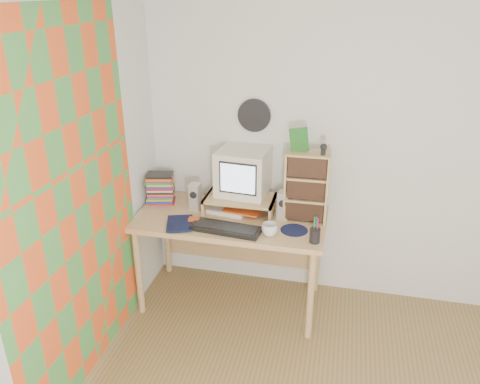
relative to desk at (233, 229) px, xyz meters
The scene contains 20 objects.
back_wall 1.25m from the desk, 16.59° to the left, with size 3.50×3.50×0.00m, color silver.
left_wall 1.73m from the desk, 116.51° to the right, with size 3.50×3.50×0.00m, color silver.
curtain 1.29m from the desk, 125.22° to the right, with size 2.20×2.20×0.00m, color #E55420.
wall_disc 0.87m from the desk, 70.78° to the left, with size 0.25×0.25×0.02m, color black.
desk is the anchor object (origin of this frame).
monitor_riser 0.24m from the desk, 36.34° to the left, with size 0.52×0.30×0.12m.
crt_monitor 0.44m from the desk, 59.02° to the left, with size 0.36×0.36×0.34m, color silver.
speaker_left 0.38m from the desk, behind, with size 0.08×0.08×0.21m, color silver.
speaker_right 0.45m from the desk, ahead, with size 0.08×0.08×0.21m, color silver.
keyboard 0.32m from the desk, 85.65° to the right, with size 0.49×0.16×0.03m, color black.
dvd_stack 0.66m from the desk, behind, with size 0.20×0.14×0.28m, color brown, non-canonical shape.
cd_rack 0.66m from the desk, ahead, with size 0.31×0.16×0.51m, color tan.
mug 0.47m from the desk, 40.30° to the right, with size 0.11×0.11×0.09m, color silver.
diary 0.53m from the desk, 143.43° to the right, with size 0.22×0.17×0.04m, color #0E1333.
mousepad 0.53m from the desk, 19.51° to the right, with size 0.19×0.19×0.00m, color black.
pen_cup 0.74m from the desk, 25.60° to the right, with size 0.07×0.07×0.14m, color black, non-canonical shape.
papers 0.16m from the desk, 86.88° to the left, with size 0.31×0.23×0.04m, color silver, non-canonical shape.
red_box 0.35m from the desk, 135.83° to the right, with size 0.08×0.05×0.04m, color #BC4614.
game_box 0.87m from the desk, ahead, with size 0.13×0.03×0.16m, color #1A5D1A.
webcam 0.94m from the desk, ahead, with size 0.05×0.05×0.08m, color black, non-canonical shape.
Camera 1 is at (-0.27, -1.62, 2.31)m, focal length 35.00 mm.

